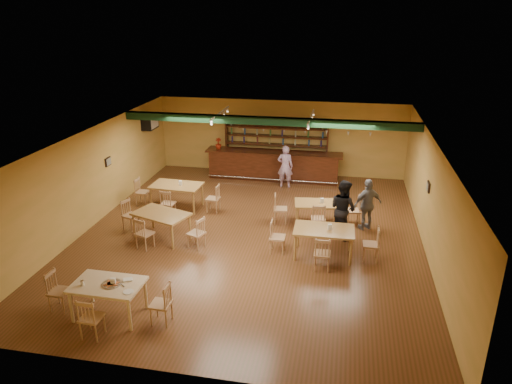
% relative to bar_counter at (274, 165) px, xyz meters
% --- Properties ---
extents(floor, '(12.00, 12.00, 0.00)m').
position_rel_bar_counter_xyz_m(floor, '(0.13, -5.15, -0.56)').
color(floor, '#513417').
rests_on(floor, ground).
extents(ceiling_beam, '(10.00, 0.30, 0.25)m').
position_rel_bar_counter_xyz_m(ceiling_beam, '(0.13, -2.35, 2.31)').
color(ceiling_beam, black).
rests_on(ceiling_beam, ceiling).
extents(track_rail_left, '(0.05, 2.50, 0.05)m').
position_rel_bar_counter_xyz_m(track_rail_left, '(-1.67, -1.75, 2.38)').
color(track_rail_left, silver).
rests_on(track_rail_left, ceiling).
extents(track_rail_right, '(0.05, 2.50, 0.05)m').
position_rel_bar_counter_xyz_m(track_rail_right, '(1.53, -1.75, 2.38)').
color(track_rail_right, silver).
rests_on(track_rail_right, ceiling).
extents(ac_unit, '(0.34, 0.70, 0.48)m').
position_rel_bar_counter_xyz_m(ac_unit, '(-4.67, -0.95, 1.79)').
color(ac_unit, silver).
rests_on(ac_unit, wall_left).
extents(picture_left, '(0.04, 0.34, 0.28)m').
position_rel_bar_counter_xyz_m(picture_left, '(-4.84, -4.15, 1.14)').
color(picture_left, black).
rests_on(picture_left, wall_left).
extents(picture_right, '(0.04, 0.34, 0.28)m').
position_rel_bar_counter_xyz_m(picture_right, '(5.10, -4.65, 1.14)').
color(picture_right, black).
rests_on(picture_right, wall_right).
extents(bar_counter, '(5.38, 0.85, 1.13)m').
position_rel_bar_counter_xyz_m(bar_counter, '(0.00, 0.00, 0.00)').
color(bar_counter, black).
rests_on(bar_counter, ground).
extents(back_bar_hutch, '(4.17, 0.40, 2.28)m').
position_rel_bar_counter_xyz_m(back_bar_hutch, '(0.00, 0.63, 0.57)').
color(back_bar_hutch, black).
rests_on(back_bar_hutch, ground).
extents(poinsettia, '(0.31, 0.31, 0.43)m').
position_rel_bar_counter_xyz_m(poinsettia, '(-2.24, 0.00, 0.78)').
color(poinsettia, '#9B220E').
rests_on(poinsettia, bar_counter).
extents(dining_table_a, '(1.72, 1.09, 0.84)m').
position_rel_bar_counter_xyz_m(dining_table_a, '(-2.76, -3.57, -0.15)').
color(dining_table_a, '#A8773B').
rests_on(dining_table_a, ground).
extents(dining_table_b, '(1.48, 1.01, 0.69)m').
position_rel_bar_counter_xyz_m(dining_table_b, '(1.99, -3.94, -0.22)').
color(dining_table_b, '#A8773B').
rests_on(dining_table_b, ground).
extents(dining_table_c, '(1.83, 1.44, 0.80)m').
position_rel_bar_counter_xyz_m(dining_table_c, '(-2.40, -5.87, -0.17)').
color(dining_table_c, '#A8773B').
rests_on(dining_table_c, ground).
extents(dining_table_d, '(1.64, 0.99, 0.81)m').
position_rel_bar_counter_xyz_m(dining_table_d, '(2.33, -6.07, -0.16)').
color(dining_table_d, '#A8773B').
rests_on(dining_table_d, ground).
extents(near_table, '(1.52, 0.99, 0.81)m').
position_rel_bar_counter_xyz_m(near_table, '(-2.12, -9.71, -0.16)').
color(near_table, beige).
rests_on(near_table, ground).
extents(pizza_tray, '(0.46, 0.46, 0.01)m').
position_rel_bar_counter_xyz_m(pizza_tray, '(-2.01, -9.71, 0.25)').
color(pizza_tray, silver).
rests_on(pizza_tray, near_table).
extents(parmesan_shaker, '(0.08, 0.08, 0.11)m').
position_rel_bar_counter_xyz_m(parmesan_shaker, '(-2.60, -9.87, 0.30)').
color(parmesan_shaker, '#EAE5C6').
rests_on(parmesan_shaker, near_table).
extents(napkin_stack, '(0.24, 0.22, 0.03)m').
position_rel_bar_counter_xyz_m(napkin_stack, '(-1.74, -9.49, 0.26)').
color(napkin_stack, white).
rests_on(napkin_stack, near_table).
extents(pizza_server, '(0.32, 0.25, 0.00)m').
position_rel_bar_counter_xyz_m(pizza_server, '(-1.85, -9.65, 0.26)').
color(pizza_server, silver).
rests_on(pizza_server, pizza_tray).
extents(side_plate, '(0.22, 0.22, 0.01)m').
position_rel_bar_counter_xyz_m(side_plate, '(-1.53, -9.92, 0.25)').
color(side_plate, white).
rests_on(side_plate, near_table).
extents(patron_bar, '(0.60, 0.39, 1.63)m').
position_rel_bar_counter_xyz_m(patron_bar, '(0.57, -0.83, 0.25)').
color(patron_bar, purple).
rests_on(patron_bar, ground).
extents(patron_right_a, '(1.08, 1.07, 1.77)m').
position_rel_bar_counter_xyz_m(patron_right_a, '(2.79, -4.74, 0.32)').
color(patron_right_a, black).
rests_on(patron_right_a, ground).
extents(patron_right_b, '(1.01, 0.82, 1.61)m').
position_rel_bar_counter_xyz_m(patron_right_b, '(3.53, -4.07, 0.24)').
color(patron_right_b, gray).
rests_on(patron_right_b, ground).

